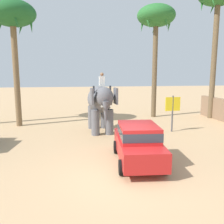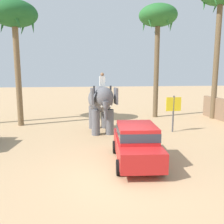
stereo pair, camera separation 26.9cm
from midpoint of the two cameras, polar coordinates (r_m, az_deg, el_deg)
The scene contains 7 objects.
ground_plane at distance 9.37m, azimuth 3.21°, elevation -14.94°, with size 120.00×120.00×0.00m, color tan.
car_sedan_foreground at distance 10.35m, azimuth 6.59°, elevation -7.14°, with size 2.17×4.24×1.70m.
elephant_with_mahout at distance 15.43m, azimuth -2.14°, elevation 2.38°, with size 1.74×3.90×3.88m.
palm_tree_behind_elephant at distance 21.65m, azimuth 11.31°, elevation 20.89°, with size 3.20×3.20×9.49m.
palm_tree_left_of_road at distance 22.72m, azimuth 24.89°, elevation 23.24°, with size 3.20×3.20×11.02m.
palm_tree_far_back at distance 18.96m, azimuth -21.95°, elevation 20.18°, with size 3.20×3.20×8.82m.
signboard_yellow at distance 16.06m, azimuth 14.99°, elevation 1.26°, with size 1.00×0.10×2.40m.
Camera 2 is at (-1.59, -8.39, 3.85)m, focal length 38.15 mm.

